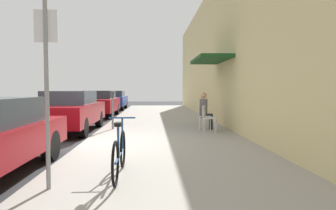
{
  "coord_description": "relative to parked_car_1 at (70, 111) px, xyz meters",
  "views": [
    {
      "loc": [
        1.85,
        -7.84,
        1.5
      ],
      "look_at": [
        2.52,
        4.81,
        0.84
      ],
      "focal_mm": 31.62,
      "sensor_mm": 36.0,
      "label": 1
    }
  ],
  "objects": [
    {
      "name": "cafe_chair_1",
      "position": [
        4.74,
        -0.39,
        -0.13
      ],
      "size": [
        0.56,
        0.56,
        0.87
      ],
      "color": "silver",
      "rests_on": "sidewalk_slab"
    },
    {
      "name": "parked_car_1",
      "position": [
        0.0,
        0.0,
        0.0
      ],
      "size": [
        1.8,
        4.4,
        1.46
      ],
      "color": "maroon",
      "rests_on": "ground_plane"
    },
    {
      "name": "building_facade",
      "position": [
        5.75,
        -0.82,
        2.32
      ],
      "size": [
        1.4,
        32.0,
        6.16
      ],
      "color": "beige",
      "rests_on": "ground_plane"
    },
    {
      "name": "parked_car_3",
      "position": [
        0.0,
        11.94,
        -0.01
      ],
      "size": [
        1.8,
        4.4,
        1.42
      ],
      "color": "navy",
      "rests_on": "ground_plane"
    },
    {
      "name": "parked_car_2",
      "position": [
        0.0,
        5.97,
        -0.0
      ],
      "size": [
        1.8,
        4.4,
        1.45
      ],
      "color": "maroon",
      "rests_on": "ground_plane"
    },
    {
      "name": "ground_plane",
      "position": [
        1.1,
        -2.82,
        -0.75
      ],
      "size": [
        60.0,
        60.0,
        0.0
      ],
      "primitive_type": "plane",
      "color": "#2D2D30"
    },
    {
      "name": "bicycle_0",
      "position": [
        2.42,
        -5.95,
        -0.27
      ],
      "size": [
        0.46,
        1.71,
        0.9
      ],
      "color": "black",
      "rests_on": "sidewalk_slab"
    },
    {
      "name": "sidewalk_slab",
      "position": [
        3.35,
        -0.82,
        -0.69
      ],
      "size": [
        4.5,
        32.0,
        0.12
      ],
      "primitive_type": "cube",
      "color": "#9E9B93",
      "rests_on": "ground_plane"
    },
    {
      "name": "cafe_chair_0",
      "position": [
        4.74,
        -1.15,
        -0.13
      ],
      "size": [
        0.56,
        0.56,
        0.87
      ],
      "color": "silver",
      "rests_on": "sidewalk_slab"
    },
    {
      "name": "parking_meter",
      "position": [
        1.55,
        -0.21,
        0.13
      ],
      "size": [
        0.12,
        0.1,
        1.32
      ],
      "color": "slate",
      "rests_on": "sidewalk_slab"
    },
    {
      "name": "seated_patron_1",
      "position": [
        4.8,
        -0.41,
        0.06
      ],
      "size": [
        0.51,
        0.47,
        1.29
      ],
      "color": "#232838",
      "rests_on": "sidewalk_slab"
    },
    {
      "name": "street_sign",
      "position": [
        1.5,
        -6.52,
        0.89
      ],
      "size": [
        0.32,
        0.06,
        2.6
      ],
      "color": "gray",
      "rests_on": "sidewalk_slab"
    }
  ]
}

